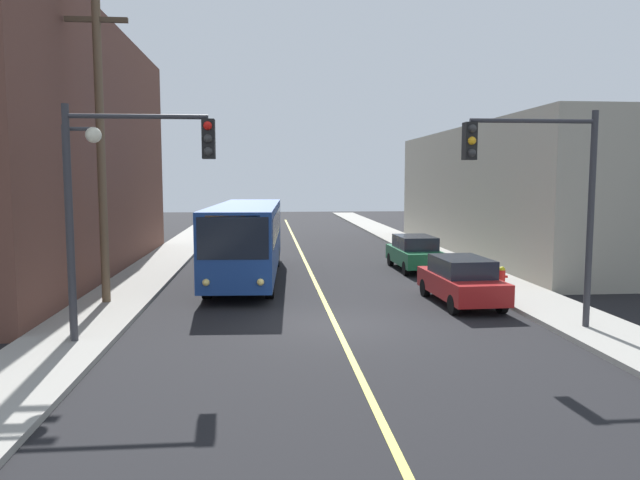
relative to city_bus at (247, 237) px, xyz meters
name	(u,v)px	position (x,y,z in m)	size (l,w,h in m)	color
ground_plane	(335,325)	(2.82, -8.41, -1.82)	(120.00, 120.00, 0.00)	black
sidewalk_left	(149,273)	(-4.43, 1.59, -1.74)	(2.50, 90.00, 0.15)	gray
sidewalk_right	(464,269)	(10.07, 1.59, -1.74)	(2.50, 90.00, 0.15)	gray
lane_stripe_center	(304,258)	(2.82, 6.59, -1.81)	(0.16, 60.00, 0.01)	#D8CC4C
building_left_brick	(0,150)	(-10.67, 1.80, 3.69)	(10.00, 22.92, 11.01)	brown
building_right_warehouse	(556,192)	(17.31, 7.39, 1.71)	(12.00, 24.07, 7.06)	gray
city_bus	(247,237)	(0.00, 0.00, 0.00)	(3.12, 12.24, 3.20)	navy
parked_car_red	(461,280)	(7.44, -5.91, -0.98)	(1.97, 4.47, 1.62)	maroon
parked_car_green	(415,252)	(7.75, 1.79, -0.98)	(1.89, 4.44, 1.62)	#196038
utility_pole_near	(100,125)	(-4.60, -5.09, 4.23)	(2.40, 0.28, 10.76)	brown
traffic_signal_left_corner	(131,178)	(-2.59, -10.10, 2.49)	(3.75, 0.48, 6.00)	#2D2D33
traffic_signal_right_corner	(539,178)	(8.23, -9.84, 2.49)	(3.75, 0.48, 6.00)	#2D2D33
street_lamp_left	(77,201)	(-4.01, -9.87, 1.92)	(0.98, 0.40, 5.50)	#38383D
fire_hydrant	(502,277)	(9.67, -3.94, -1.23)	(0.44, 0.26, 0.84)	red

